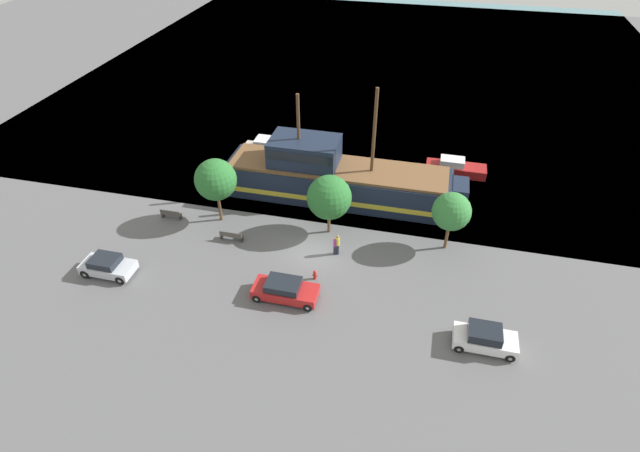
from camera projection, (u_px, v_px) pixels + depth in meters
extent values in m
plane|color=#5B5B5E|center=(313.00, 253.00, 38.44)|extent=(160.00, 160.00, 0.00)
plane|color=slate|center=(386.00, 63.00, 72.57)|extent=(80.00, 80.00, 0.00)
cube|color=#192338|center=(337.00, 183.00, 43.94)|extent=(19.59, 4.70, 2.83)
cube|color=gold|center=(337.00, 187.00, 44.20)|extent=(19.20, 4.78, 0.45)
cube|color=#192338|center=(459.00, 194.00, 41.77)|extent=(1.40, 2.59, 1.98)
cube|color=brown|center=(338.00, 168.00, 43.01)|extent=(18.81, 4.33, 0.25)
cube|color=#192338|center=(305.00, 151.00, 42.81)|extent=(5.88, 3.76, 2.23)
cube|color=black|center=(304.00, 148.00, 42.61)|extent=(5.58, 3.82, 0.80)
cylinder|color=#4C331E|center=(374.00, 131.00, 40.19)|extent=(0.28, 0.28, 7.30)
cylinder|color=#4C331E|center=(298.00, 129.00, 41.70)|extent=(0.28, 0.28, 6.21)
cube|color=maroon|center=(456.00, 169.00, 47.68)|extent=(5.61, 1.88, 0.88)
cube|color=silver|center=(452.00, 162.00, 47.30)|extent=(2.25, 1.47, 0.66)
cube|color=black|center=(460.00, 163.00, 47.17)|extent=(0.12, 1.32, 0.53)
cube|color=#B7B2A8|center=(273.00, 152.00, 50.34)|extent=(6.13, 2.26, 0.89)
cube|color=silver|center=(268.00, 144.00, 49.86)|extent=(2.45, 1.76, 0.99)
cube|color=black|center=(275.00, 144.00, 49.72)|extent=(0.12, 1.58, 0.80)
cube|color=white|center=(485.00, 340.00, 30.91)|extent=(3.88, 1.76, 0.69)
cube|color=black|center=(485.00, 333.00, 30.54)|extent=(2.02, 1.58, 0.62)
cylinder|color=black|center=(510.00, 358.00, 30.18)|extent=(0.61, 0.22, 0.61)
cylinder|color=gray|center=(510.00, 358.00, 30.18)|extent=(0.23, 0.25, 0.23)
cylinder|color=black|center=(508.00, 338.00, 31.41)|extent=(0.61, 0.22, 0.61)
cylinder|color=gray|center=(508.00, 338.00, 31.41)|extent=(0.23, 0.25, 0.23)
cylinder|color=black|center=(459.00, 348.00, 30.74)|extent=(0.61, 0.22, 0.61)
cylinder|color=gray|center=(459.00, 348.00, 30.74)|extent=(0.23, 0.25, 0.23)
cylinder|color=black|center=(459.00, 329.00, 31.97)|extent=(0.61, 0.22, 0.61)
cylinder|color=gray|center=(459.00, 329.00, 31.97)|extent=(0.23, 0.25, 0.23)
cube|color=#B7BCC6|center=(108.00, 267.00, 36.29)|extent=(3.82, 1.83, 0.66)
cube|color=black|center=(105.00, 261.00, 35.96)|extent=(1.99, 1.65, 0.51)
cylinder|color=black|center=(120.00, 280.00, 35.53)|extent=(0.71, 0.22, 0.71)
cylinder|color=gray|center=(120.00, 280.00, 35.53)|extent=(0.27, 0.25, 0.27)
cylinder|color=black|center=(132.00, 265.00, 36.81)|extent=(0.71, 0.22, 0.71)
cylinder|color=gray|center=(132.00, 265.00, 36.81)|extent=(0.27, 0.25, 0.27)
cylinder|color=black|center=(85.00, 274.00, 36.05)|extent=(0.71, 0.22, 0.71)
cylinder|color=gray|center=(85.00, 274.00, 36.05)|extent=(0.27, 0.25, 0.27)
cylinder|color=black|center=(98.00, 259.00, 37.34)|extent=(0.71, 0.22, 0.71)
cylinder|color=gray|center=(98.00, 259.00, 37.34)|extent=(0.27, 0.25, 0.27)
cube|color=#B21E1E|center=(285.00, 291.00, 34.32)|extent=(4.50, 1.88, 0.69)
cube|color=black|center=(283.00, 285.00, 33.98)|extent=(2.34, 1.69, 0.53)
cylinder|color=black|center=(308.00, 307.00, 33.48)|extent=(0.63, 0.22, 0.63)
cylinder|color=gray|center=(308.00, 307.00, 33.48)|extent=(0.24, 0.25, 0.24)
cylinder|color=black|center=(314.00, 290.00, 34.80)|extent=(0.63, 0.22, 0.63)
cylinder|color=gray|center=(314.00, 290.00, 34.80)|extent=(0.24, 0.25, 0.24)
cylinder|color=black|center=(257.00, 298.00, 34.15)|extent=(0.63, 0.22, 0.63)
cylinder|color=gray|center=(257.00, 298.00, 34.15)|extent=(0.24, 0.25, 0.24)
cylinder|color=black|center=(265.00, 282.00, 35.47)|extent=(0.63, 0.22, 0.63)
cylinder|color=gray|center=(265.00, 282.00, 35.47)|extent=(0.24, 0.25, 0.24)
cylinder|color=red|center=(315.00, 276.00, 36.01)|extent=(0.22, 0.22, 0.56)
sphere|color=red|center=(315.00, 272.00, 35.80)|extent=(0.25, 0.25, 0.25)
cylinder|color=red|center=(313.00, 275.00, 36.03)|extent=(0.10, 0.09, 0.09)
cylinder|color=red|center=(317.00, 276.00, 35.97)|extent=(0.10, 0.09, 0.09)
cube|color=#4C4742|center=(171.00, 214.00, 41.89)|extent=(1.75, 0.45, 0.05)
cube|color=#4C4742|center=(170.00, 213.00, 41.61)|extent=(1.75, 0.06, 0.40)
cube|color=#2D2D2D|center=(163.00, 215.00, 42.18)|extent=(0.12, 0.36, 0.40)
cube|color=#2D2D2D|center=(181.00, 217.00, 41.88)|extent=(0.12, 0.36, 0.40)
cube|color=#4C4742|center=(232.00, 235.00, 39.55)|extent=(1.85, 0.45, 0.05)
cube|color=#4C4742|center=(230.00, 235.00, 39.26)|extent=(1.85, 0.06, 0.40)
cube|color=#2D2D2D|center=(222.00, 236.00, 39.84)|extent=(0.12, 0.36, 0.40)
cube|color=#2D2D2D|center=(242.00, 239.00, 39.52)|extent=(0.12, 0.36, 0.40)
cylinder|color=#232838|center=(335.00, 250.00, 38.16)|extent=(0.27, 0.27, 0.81)
cylinder|color=#99338C|center=(335.00, 242.00, 37.73)|extent=(0.32, 0.32, 0.63)
sphere|color=tan|center=(335.00, 238.00, 37.47)|extent=(0.22, 0.22, 0.22)
cylinder|color=#232838|center=(337.00, 249.00, 38.15)|extent=(0.27, 0.27, 0.88)
cylinder|color=gold|center=(338.00, 241.00, 37.68)|extent=(0.32, 0.32, 0.68)
sphere|color=#8C664C|center=(338.00, 237.00, 37.40)|extent=(0.24, 0.24, 0.24)
cylinder|color=brown|center=(220.00, 207.00, 41.21)|extent=(0.24, 0.24, 2.50)
sphere|color=#286B2D|center=(216.00, 180.00, 39.59)|extent=(3.37, 3.37, 3.37)
cylinder|color=brown|center=(329.00, 222.00, 40.09)|extent=(0.24, 0.24, 1.85)
sphere|color=#286B2D|center=(329.00, 197.00, 38.63)|extent=(3.51, 3.51, 3.51)
cylinder|color=brown|center=(447.00, 236.00, 38.35)|extent=(0.24, 0.24, 2.22)
sphere|color=#337A38|center=(452.00, 211.00, 36.93)|extent=(2.91, 2.91, 2.91)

